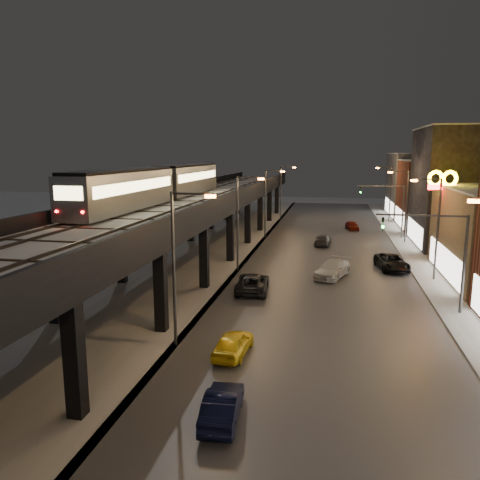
{
  "coord_description": "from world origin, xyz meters",
  "views": [
    {
      "loc": [
        8.06,
        -11.54,
        11.07
      ],
      "look_at": [
        1.63,
        20.55,
        5.0
      ],
      "focal_mm": 35.0,
      "sensor_mm": 36.0,
      "label": 1
    }
  ],
  "objects_px": {
    "car_near_white": "(222,406)",
    "car_onc_dark": "(392,263)",
    "car_mid_silver": "(252,283)",
    "car_onc_red": "(352,226)",
    "car_mid_dark": "(323,241)",
    "car_onc_white": "(333,269)",
    "car_taxi": "(233,344)",
    "subway_train": "(162,183)"
  },
  "relations": [
    {
      "from": "car_mid_dark",
      "to": "car_taxi",
      "type": "bearing_deg",
      "value": 87.72
    },
    {
      "from": "car_taxi",
      "to": "car_mid_silver",
      "type": "xyz_separation_m",
      "value": [
        -1.03,
        12.14,
        0.07
      ]
    },
    {
      "from": "car_mid_silver",
      "to": "car_mid_dark",
      "type": "relative_size",
      "value": 1.23
    },
    {
      "from": "car_mid_silver",
      "to": "car_near_white",
      "type": "bearing_deg",
      "value": 91.07
    },
    {
      "from": "car_onc_white",
      "to": "subway_train",
      "type": "bearing_deg",
      "value": -166.86
    },
    {
      "from": "car_onc_dark",
      "to": "car_onc_white",
      "type": "relative_size",
      "value": 1.03
    },
    {
      "from": "car_near_white",
      "to": "car_onc_dark",
      "type": "distance_m",
      "value": 29.91
    },
    {
      "from": "subway_train",
      "to": "car_near_white",
      "type": "relative_size",
      "value": 8.35
    },
    {
      "from": "car_mid_dark",
      "to": "subway_train",
      "type": "bearing_deg",
      "value": 45.38
    },
    {
      "from": "car_mid_silver",
      "to": "car_onc_red",
      "type": "relative_size",
      "value": 1.43
    },
    {
      "from": "car_mid_silver",
      "to": "car_onc_white",
      "type": "height_order",
      "value": "car_onc_white"
    },
    {
      "from": "car_near_white",
      "to": "car_mid_dark",
      "type": "xyz_separation_m",
      "value": [
        3.14,
        39.38,
        -0.02
      ]
    },
    {
      "from": "car_mid_dark",
      "to": "car_mid_silver",
      "type": "bearing_deg",
      "value": 81.01
    },
    {
      "from": "car_onc_white",
      "to": "car_taxi",
      "type": "bearing_deg",
      "value": -87.5
    },
    {
      "from": "subway_train",
      "to": "car_taxi",
      "type": "distance_m",
      "value": 23.98
    },
    {
      "from": "car_taxi",
      "to": "car_mid_dark",
      "type": "relative_size",
      "value": 0.9
    },
    {
      "from": "car_near_white",
      "to": "car_onc_dark",
      "type": "relative_size",
      "value": 0.74
    },
    {
      "from": "car_onc_dark",
      "to": "car_onc_red",
      "type": "xyz_separation_m",
      "value": [
        -2.91,
        23.88,
        -0.11
      ]
    },
    {
      "from": "car_taxi",
      "to": "car_onc_dark",
      "type": "relative_size",
      "value": 0.73
    },
    {
      "from": "car_mid_dark",
      "to": "car_onc_red",
      "type": "relative_size",
      "value": 1.17
    },
    {
      "from": "car_mid_silver",
      "to": "car_mid_dark",
      "type": "xyz_separation_m",
      "value": [
        5.08,
        20.82,
        -0.11
      ]
    },
    {
      "from": "car_mid_dark",
      "to": "car_onc_dark",
      "type": "xyz_separation_m",
      "value": [
        6.83,
        -11.18,
        0.11
      ]
    },
    {
      "from": "car_onc_white",
      "to": "car_onc_red",
      "type": "distance_m",
      "value": 27.8
    },
    {
      "from": "car_mid_dark",
      "to": "car_near_white",
      "type": "bearing_deg",
      "value": 90.16
    },
    {
      "from": "car_near_white",
      "to": "car_onc_dark",
      "type": "bearing_deg",
      "value": -113.68
    },
    {
      "from": "car_onc_white",
      "to": "car_near_white",
      "type": "bearing_deg",
      "value": -81.29
    },
    {
      "from": "car_mid_silver",
      "to": "car_mid_dark",
      "type": "bearing_deg",
      "value": -108.6
    },
    {
      "from": "car_mid_silver",
      "to": "car_onc_red",
      "type": "xyz_separation_m",
      "value": [
        9.0,
        33.52,
        -0.11
      ]
    },
    {
      "from": "car_mid_dark",
      "to": "car_onc_white",
      "type": "bearing_deg",
      "value": 99.51
    },
    {
      "from": "car_taxi",
      "to": "car_near_white",
      "type": "distance_m",
      "value": 6.48
    },
    {
      "from": "car_mid_dark",
      "to": "car_onc_dark",
      "type": "distance_m",
      "value": 13.1
    },
    {
      "from": "car_taxi",
      "to": "car_onc_dark",
      "type": "xyz_separation_m",
      "value": [
        10.88,
        21.78,
        0.07
      ]
    },
    {
      "from": "car_mid_silver",
      "to": "car_onc_dark",
      "type": "relative_size",
      "value": 1.0
    },
    {
      "from": "subway_train",
      "to": "car_taxi",
      "type": "relative_size",
      "value": 8.44
    },
    {
      "from": "car_mid_dark",
      "to": "car_onc_red",
      "type": "xyz_separation_m",
      "value": [
        3.92,
        12.71,
        0.0
      ]
    },
    {
      "from": "car_onc_dark",
      "to": "car_onc_white",
      "type": "xyz_separation_m",
      "value": [
        -5.57,
        -3.78,
        0.01
      ]
    },
    {
      "from": "car_taxi",
      "to": "car_onc_red",
      "type": "height_order",
      "value": "car_taxi"
    },
    {
      "from": "car_onc_dark",
      "to": "car_onc_red",
      "type": "bearing_deg",
      "value": 88.28
    },
    {
      "from": "car_mid_silver",
      "to": "car_mid_dark",
      "type": "height_order",
      "value": "car_mid_silver"
    },
    {
      "from": "car_near_white",
      "to": "car_mid_silver",
      "type": "distance_m",
      "value": 18.66
    },
    {
      "from": "car_mid_silver",
      "to": "car_taxi",
      "type": "bearing_deg",
      "value": 89.96
    },
    {
      "from": "car_mid_silver",
      "to": "car_onc_white",
      "type": "bearing_deg",
      "value": -142.13
    }
  ]
}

